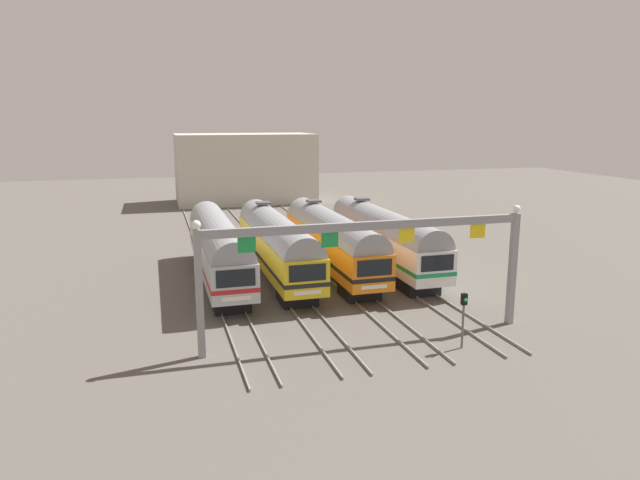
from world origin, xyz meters
TOP-DOWN VIEW (x-y plane):
  - ground_plane at (0.00, 0.00)m, footprint 160.00×160.00m
  - track_bed at (-0.00, 17.00)m, footprint 14.37×70.00m
  - commuter_train_stainless at (-6.43, -0.01)m, footprint 2.88×18.06m
  - commuter_train_yellow at (-2.14, -0.00)m, footprint 2.88×18.06m
  - commuter_train_orange at (2.14, -0.00)m, footprint 2.88×18.06m
  - commuter_train_white at (6.43, -0.00)m, footprint 2.88×18.06m
  - catenary_gantry at (0.00, -13.50)m, footprint 18.11×0.44m
  - yard_signal_mast at (4.29, -16.09)m, footprint 0.28×0.35m
  - maintenance_building at (1.93, 40.82)m, footprint 19.01×10.00m

SIDE VIEW (x-z plane):
  - ground_plane at x=0.00m, z-range 0.00..0.00m
  - track_bed at x=0.00m, z-range 0.00..0.15m
  - yard_signal_mast at x=4.29m, z-range 0.60..3.60m
  - commuter_train_stainless at x=-6.43m, z-range 0.30..5.07m
  - commuter_train_yellow at x=-2.14m, z-range 0.16..5.21m
  - commuter_train_orange at x=2.14m, z-range 0.16..5.21m
  - commuter_train_white at x=6.43m, z-range 0.16..5.21m
  - maintenance_building at x=1.93m, z-range 0.00..9.61m
  - catenary_gantry at x=0.00m, z-range 1.65..8.62m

